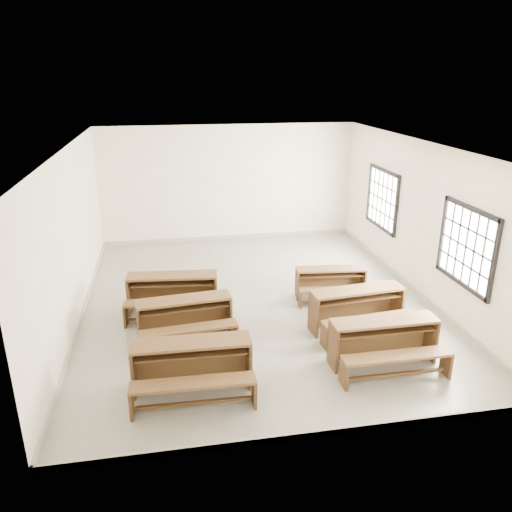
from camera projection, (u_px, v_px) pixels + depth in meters
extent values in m
plane|color=gray|center=(256.00, 301.00, 10.43)|extent=(8.50, 8.50, 0.00)
cube|color=silver|center=(256.00, 147.00, 9.34)|extent=(7.00, 8.50, 0.05)
cube|color=white|center=(229.00, 184.00, 13.78)|extent=(7.00, 0.05, 3.20)
cube|color=white|center=(319.00, 329.00, 5.98)|extent=(7.00, 0.05, 3.20)
cube|color=white|center=(73.00, 237.00, 9.30)|extent=(0.05, 8.50, 3.20)
cube|color=white|center=(419.00, 219.00, 10.46)|extent=(0.05, 8.50, 3.20)
cube|color=gray|center=(230.00, 237.00, 14.32)|extent=(7.00, 0.04, 0.10)
cube|color=gray|center=(314.00, 434.00, 6.51)|extent=(7.00, 0.04, 0.10)
cube|color=gray|center=(83.00, 312.00, 9.83)|extent=(0.04, 8.50, 0.10)
cube|color=gray|center=(411.00, 287.00, 11.00)|extent=(0.04, 8.50, 0.10)
cube|color=white|center=(467.00, 247.00, 8.80)|extent=(0.02, 1.50, 1.30)
cube|color=black|center=(472.00, 209.00, 8.56)|extent=(0.06, 1.62, 0.08)
cube|color=black|center=(461.00, 283.00, 9.04)|extent=(0.06, 1.62, 0.08)
cube|color=black|center=(494.00, 262.00, 8.07)|extent=(0.06, 0.08, 1.46)
cube|color=black|center=(443.00, 233.00, 9.53)|extent=(0.06, 0.08, 1.46)
cube|color=white|center=(383.00, 199.00, 12.12)|extent=(0.02, 1.50, 1.30)
cube|color=black|center=(385.00, 171.00, 11.88)|extent=(0.06, 1.62, 0.08)
cube|color=black|center=(380.00, 226.00, 12.36)|extent=(0.06, 1.62, 0.08)
cube|color=black|center=(396.00, 207.00, 11.39)|extent=(0.06, 0.08, 1.46)
cube|color=black|center=(370.00, 192.00, 12.85)|extent=(0.06, 0.08, 1.46)
cube|color=brown|center=(191.00, 343.00, 7.30)|extent=(1.77, 0.49, 0.04)
cube|color=brown|center=(192.00, 359.00, 7.62)|extent=(1.76, 0.09, 0.75)
cube|color=#492E19|center=(133.00, 371.00, 7.32)|extent=(0.06, 0.44, 0.75)
cube|color=#492E19|center=(249.00, 361.00, 7.56)|extent=(0.06, 0.44, 0.75)
cube|color=#492E19|center=(192.00, 353.00, 7.33)|extent=(1.64, 0.37, 0.02)
cube|color=brown|center=(193.00, 383.00, 6.91)|extent=(1.77, 0.36, 0.04)
cube|color=#492E19|center=(131.00, 403.00, 6.87)|extent=(0.05, 0.31, 0.42)
cube|color=#492E19|center=(254.00, 391.00, 7.12)|extent=(0.05, 0.31, 0.42)
cube|color=#492E19|center=(194.00, 403.00, 7.03)|extent=(1.63, 0.10, 0.04)
cube|color=brown|center=(184.00, 300.00, 8.78)|extent=(1.70, 0.58, 0.04)
cube|color=brown|center=(183.00, 314.00, 9.08)|extent=(1.66, 0.21, 0.71)
cube|color=#492E19|center=(138.00, 325.00, 8.70)|extent=(0.08, 0.42, 0.71)
cube|color=#492E19|center=(229.00, 313.00, 9.12)|extent=(0.08, 0.42, 0.71)
cube|color=#492E19|center=(184.00, 308.00, 8.81)|extent=(1.57, 0.47, 0.02)
cube|color=brown|center=(189.00, 329.00, 8.42)|extent=(1.69, 0.46, 0.04)
cube|color=#492E19|center=(141.00, 347.00, 8.29)|extent=(0.07, 0.29, 0.40)
cube|color=#492E19|center=(236.00, 334.00, 8.71)|extent=(0.07, 0.29, 0.40)
cube|color=#492E19|center=(190.00, 345.00, 8.53)|extent=(1.54, 0.21, 0.04)
cube|color=brown|center=(172.00, 276.00, 9.73)|extent=(1.78, 0.61, 0.04)
cube|color=brown|center=(174.00, 290.00, 10.05)|extent=(1.74, 0.22, 0.74)
cube|color=#492E19|center=(129.00, 295.00, 9.80)|extent=(0.09, 0.44, 0.74)
cube|color=#492E19|center=(216.00, 293.00, 9.93)|extent=(0.09, 0.44, 0.74)
cube|color=#492E19|center=(172.00, 283.00, 9.76)|extent=(1.64, 0.49, 0.02)
cube|color=brown|center=(171.00, 303.00, 9.34)|extent=(1.77, 0.48, 0.04)
cube|color=#492E19|center=(126.00, 315.00, 9.36)|extent=(0.07, 0.31, 0.42)
cube|color=#492E19|center=(217.00, 312.00, 9.48)|extent=(0.07, 0.31, 0.42)
cube|color=#492E19|center=(172.00, 318.00, 9.45)|extent=(1.61, 0.22, 0.04)
cube|color=brown|center=(385.00, 321.00, 7.97)|extent=(1.73, 0.44, 0.04)
cube|color=brown|center=(378.00, 336.00, 8.28)|extent=(1.73, 0.05, 0.74)
cube|color=#492E19|center=(333.00, 347.00, 7.96)|extent=(0.04, 0.43, 0.74)
cube|color=#492E19|center=(430.00, 338.00, 8.25)|extent=(0.04, 0.43, 0.74)
cube|color=#492E19|center=(384.00, 330.00, 8.00)|extent=(1.60, 0.33, 0.02)
cube|color=brown|center=(397.00, 356.00, 7.59)|extent=(1.73, 0.31, 0.04)
cube|color=#492E19|center=(344.00, 374.00, 7.53)|extent=(0.04, 0.30, 0.41)
cube|color=#492E19|center=(446.00, 363.00, 7.81)|extent=(0.04, 0.30, 0.41)
cube|color=#492E19|center=(395.00, 374.00, 7.70)|extent=(1.60, 0.06, 0.04)
cube|color=brown|center=(358.00, 290.00, 9.09)|extent=(1.77, 0.60, 0.04)
cube|color=brown|center=(351.00, 305.00, 9.40)|extent=(1.73, 0.21, 0.74)
cube|color=#492E19|center=(313.00, 315.00, 9.01)|extent=(0.08, 0.44, 0.74)
cube|color=#492E19|center=(397.00, 304.00, 9.44)|extent=(0.08, 0.44, 0.74)
cube|color=#492E19|center=(358.00, 298.00, 9.12)|extent=(1.63, 0.48, 0.02)
cube|color=brown|center=(370.00, 319.00, 8.72)|extent=(1.76, 0.47, 0.04)
cube|color=#492E19|center=(325.00, 337.00, 8.59)|extent=(0.07, 0.31, 0.41)
cube|color=#492E19|center=(411.00, 324.00, 9.02)|extent=(0.07, 0.31, 0.41)
cube|color=#492E19|center=(369.00, 335.00, 8.84)|extent=(1.61, 0.21, 0.04)
cube|color=brown|center=(331.00, 269.00, 10.41)|extent=(1.48, 0.51, 0.04)
cube|color=brown|center=(329.00, 280.00, 10.68)|extent=(1.45, 0.19, 0.62)
cube|color=#492E19|center=(297.00, 284.00, 10.48)|extent=(0.07, 0.36, 0.62)
cube|color=#492E19|center=(363.00, 282.00, 10.57)|extent=(0.07, 0.36, 0.62)
cube|color=#492E19|center=(331.00, 275.00, 10.44)|extent=(1.36, 0.41, 0.02)
cube|color=brown|center=(335.00, 289.00, 10.09)|extent=(1.47, 0.41, 0.04)
cube|color=#492E19|center=(300.00, 299.00, 10.11)|extent=(0.06, 0.26, 0.34)
cube|color=#492E19|center=(368.00, 297.00, 10.21)|extent=(0.06, 0.26, 0.34)
cube|color=#492E19|center=(334.00, 302.00, 10.18)|extent=(1.34, 0.19, 0.04)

